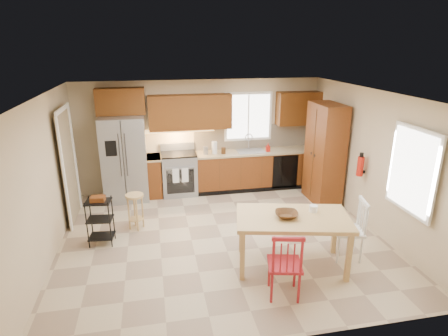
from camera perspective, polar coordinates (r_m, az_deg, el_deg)
floor at (r=6.72m, az=-0.34°, el=-10.49°), size 5.50×5.50×0.00m
ceiling at (r=5.92m, az=-0.39°, el=11.17°), size 5.50×5.00×0.02m
wall_back at (r=8.58m, az=-3.53°, el=4.98°), size 5.50×0.02×2.50m
wall_front at (r=3.99m, az=6.57°, el=-11.85°), size 5.50×0.02×2.50m
wall_left at (r=6.33m, az=-25.65°, el=-1.89°), size 0.02×5.00×2.50m
wall_right at (r=7.22m, az=21.60°, el=1.06°), size 0.02×5.00×2.50m
refrigerator at (r=8.26m, az=-14.89°, el=1.38°), size 0.92×0.75×1.82m
range_stove at (r=8.45m, az=-6.83°, el=-0.93°), size 0.76×0.63×0.92m
base_cabinet_narrow at (r=8.45m, az=-10.55°, el=-1.19°), size 0.30×0.60×0.90m
base_cabinet_run at (r=8.78m, az=5.21°, el=-0.18°), size 2.92×0.60×0.90m
dishwasher at (r=8.69m, az=9.29°, el=-0.55°), size 0.60×0.02×0.78m
backsplash at (r=8.84m, az=4.83°, el=4.86°), size 2.92×0.03×0.55m
upper_over_fridge at (r=8.20m, az=-15.51°, el=9.76°), size 1.00×0.35×0.55m
upper_left_block at (r=8.26m, az=-5.18°, el=8.48°), size 1.80×0.35×0.75m
upper_right_block at (r=8.88m, az=11.27°, el=8.91°), size 1.00×0.35×0.75m
window_back at (r=8.69m, az=3.71°, el=7.84°), size 1.12×0.04×1.12m
sink at (r=8.61m, az=4.07°, el=2.32°), size 0.62×0.46×0.16m
undercab_glow at (r=8.29m, az=-7.15°, el=5.66°), size 1.60×0.30×0.01m
soap_bottle at (r=8.58m, az=6.72°, el=3.14°), size 0.09×0.09×0.19m
paper_towel at (r=8.33m, az=-1.47°, el=3.10°), size 0.12×0.12×0.28m
canister_steel at (r=8.32m, az=-2.82°, el=2.70°), size 0.11×0.11×0.18m
canister_wood at (r=8.36m, az=-0.08°, el=2.66°), size 0.10×0.10×0.14m
pantry at (r=8.12m, az=15.07°, el=2.11°), size 0.50×0.95×2.10m
fire_extinguisher at (r=7.32m, az=20.05°, el=0.24°), size 0.12×0.12×0.36m
window_right at (r=6.24m, az=26.80°, el=-0.38°), size 0.04×1.02×1.32m
doorway at (r=7.57m, az=-22.63°, el=0.10°), size 0.04×0.95×2.10m
dining_table at (r=5.85m, az=10.24°, el=-10.99°), size 1.83×1.28×0.81m
chair_red at (r=5.18m, az=9.22°, el=-14.11°), size 0.55×0.55×0.98m
chair_white at (r=6.24m, az=18.38°, el=-8.88°), size 0.55×0.55×0.98m
table_bowl at (r=5.62m, az=9.49°, el=-7.44°), size 0.40×0.40×0.08m
table_jar at (r=5.87m, az=13.46°, el=-6.24°), size 0.15×0.15×0.15m
bar_stool at (r=7.06m, az=-13.30°, el=-6.48°), size 0.40×0.40×0.67m
utility_cart at (r=6.67m, az=-18.32°, el=-7.76°), size 0.44×0.36×0.82m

